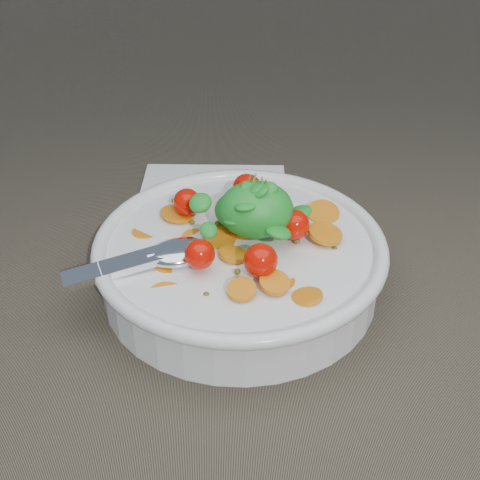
{
  "coord_description": "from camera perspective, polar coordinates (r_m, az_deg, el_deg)",
  "views": [
    {
      "loc": [
        0.01,
        -0.48,
        0.39
      ],
      "look_at": [
        0.02,
        0.01,
        0.05
      ],
      "focal_mm": 50.0,
      "sensor_mm": 36.0,
      "label": 1
    }
  ],
  "objects": [
    {
      "name": "ground",
      "position": [
        0.62,
        -2.23,
        -4.56
      ],
      "size": [
        6.0,
        6.0,
        0.0
      ],
      "primitive_type": "plane",
      "color": "brown",
      "rests_on": "ground"
    },
    {
      "name": "bowl",
      "position": [
        0.6,
        -0.01,
        -1.72
      ],
      "size": [
        0.28,
        0.26,
        0.11
      ],
      "color": "white",
      "rests_on": "ground"
    },
    {
      "name": "napkin",
      "position": [
        0.75,
        -2.36,
        3.62
      ],
      "size": [
        0.17,
        0.15,
        0.01
      ],
      "primitive_type": "cube",
      "rotation": [
        0.0,
        0.0,
        -0.06
      ],
      "color": "white",
      "rests_on": "ground"
    }
  ]
}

